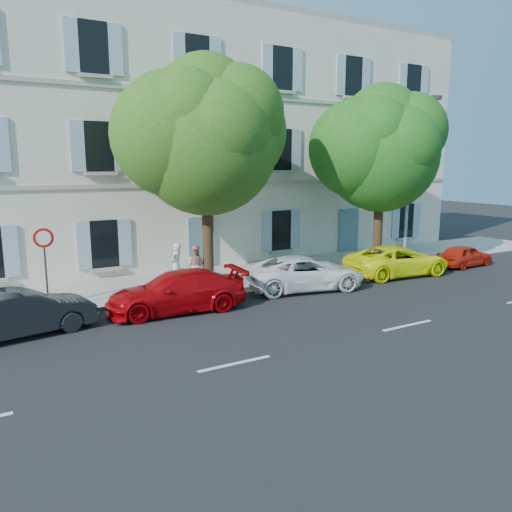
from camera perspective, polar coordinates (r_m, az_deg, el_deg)
ground at (r=19.02m, az=8.13°, el=-4.57°), size 90.00×90.00×0.00m
sidewalk at (r=22.56m, az=1.18°, el=-1.88°), size 36.00×4.50×0.15m
kerb at (r=20.78m, az=4.27°, el=-2.97°), size 36.00×0.16×0.16m
building at (r=27.15m, az=-5.20°, el=12.75°), size 28.00×7.00×12.00m
car_dark_sedan at (r=15.95m, az=-25.17°, el=-5.91°), size 4.29×2.10×1.35m
car_red_coupe at (r=17.00m, az=-9.06°, el=-4.04°), size 4.83×2.26×1.36m
car_white_coupe at (r=19.79m, az=5.57°, el=-1.94°), size 5.14×3.14×1.33m
car_yellow_supercar at (r=23.09m, az=15.88°, el=-0.50°), size 4.97×2.62×1.33m
car_red_hatchback at (r=26.18m, az=22.72°, el=0.05°), size 3.20×1.42×1.07m
tree_left at (r=19.60m, az=-5.72°, el=12.67°), size 5.53×5.53×8.58m
tree_right at (r=23.92m, az=14.11°, el=11.11°), size 5.21×5.21×8.02m
road_sign at (r=17.46m, az=-23.02°, el=0.47°), size 0.63×0.09×2.73m
street_lamp at (r=24.88m, az=17.33°, el=9.23°), size 0.28×1.66×7.80m
pedestrian_a at (r=19.88m, az=-9.10°, el=-0.98°), size 0.74×0.71×1.70m
pedestrian_b at (r=19.88m, az=-6.98°, el=-1.06°), size 0.99×0.97×1.60m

